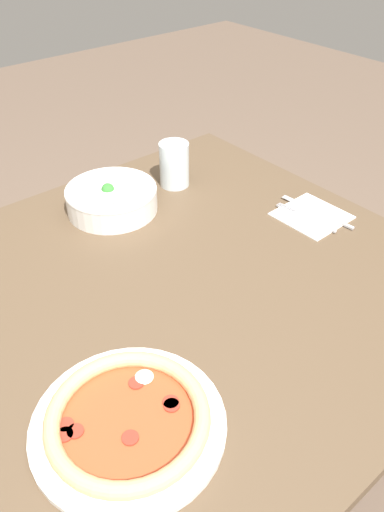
{
  "coord_description": "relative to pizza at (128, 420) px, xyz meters",
  "views": [
    {
      "loc": [
        -0.41,
        -0.63,
        1.41
      ],
      "look_at": [
        0.14,
        0.03,
        0.74
      ],
      "focal_mm": 35.0,
      "sensor_mm": 36.0,
      "label": 1
    }
  ],
  "objects": [
    {
      "name": "glass",
      "position": [
        0.52,
        0.55,
        0.04
      ],
      "size": [
        0.08,
        0.08,
        0.12
      ],
      "color": "silver",
      "rests_on": "dining_table"
    },
    {
      "name": "knife",
      "position": [
        0.71,
        0.19,
        -0.01
      ],
      "size": [
        0.03,
        0.21,
        0.01
      ],
      "rotation": [
        0.0,
        0.0,
        1.65
      ],
      "color": "silver",
      "rests_on": "napkin"
    },
    {
      "name": "fork",
      "position": [
        0.66,
        0.2,
        -0.01
      ],
      "size": [
        0.02,
        0.17,
        0.0
      ],
      "rotation": [
        0.0,
        0.0,
        1.65
      ],
      "color": "silver",
      "rests_on": "napkin"
    },
    {
      "name": "ground_plane",
      "position": [
        0.2,
        0.22,
        -0.74
      ],
      "size": [
        8.0,
        8.0,
        0.0
      ],
      "primitive_type": "plane",
      "color": "brown"
    },
    {
      "name": "bowl",
      "position": [
        0.32,
        0.55,
        0.02
      ],
      "size": [
        0.23,
        0.23,
        0.08
      ],
      "color": "white",
      "rests_on": "dining_table"
    },
    {
      "name": "napkin",
      "position": [
        0.69,
        0.2,
        -0.02
      ],
      "size": [
        0.16,
        0.16,
        0.0
      ],
      "color": "white",
      "rests_on": "dining_table"
    },
    {
      "name": "pizza",
      "position": [
        0.0,
        0.0,
        0.0
      ],
      "size": [
        0.3,
        0.3,
        0.04
      ],
      "color": "white",
      "rests_on": "dining_table"
    },
    {
      "name": "dining_table",
      "position": [
        0.2,
        0.22,
        -0.11
      ],
      "size": [
        1.25,
        1.03,
        0.72
      ],
      "color": "brown",
      "rests_on": "ground_plane"
    }
  ]
}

